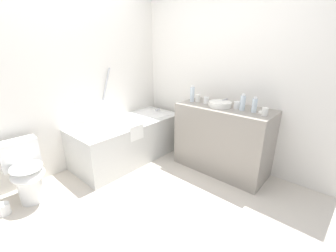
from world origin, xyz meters
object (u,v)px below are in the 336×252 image
Objects in this scene: sink_basin at (220,104)px; water_bottle_1 at (192,94)px; toilet at (26,171)px; drinking_glass_3 at (206,100)px; toilet_paper_roll at (4,209)px; soap_dish at (262,112)px; drinking_glass_2 at (198,98)px; sink_faucet at (226,102)px; drinking_glass_1 at (237,105)px; water_bottle_2 at (243,103)px; drinking_glass_0 at (265,112)px; bathtub at (129,138)px; water_bottle_0 at (254,105)px.

water_bottle_1 reaches higher than sink_basin.
toilet is 2.38× the size of sink_basin.
toilet_paper_roll is (-2.26, 0.92, -0.88)m from drinking_glass_3.
drinking_glass_2 is at bearing 91.29° from soap_dish.
drinking_glass_2 is 0.87m from soap_dish.
sink_faucet is 0.23m from drinking_glass_1.
toilet_paper_roll is at bearing 160.89° from drinking_glass_2.
water_bottle_1 reaches higher than toilet.
sink_basin is at bearing -89.14° from water_bottle_1.
drinking_glass_1 is at bearing 64.48° from water_bottle_2.
water_bottle_1 is (-0.18, 0.43, 0.07)m from sink_faucet.
toilet_paper_roll is at bearing 142.12° from drinking_glass_0.
drinking_glass_2 reaches higher than toilet_paper_roll.
drinking_glass_3 is at bearing 93.33° from drinking_glass_1.
soap_dish is at bearing -86.38° from water_bottle_1.
bathtub is 1.71m from water_bottle_2.
water_bottle_1 reaches higher than drinking_glass_3.
toilet_paper_roll is at bearing 157.88° from drinking_glass_3.
bathtub is 7.23× the size of water_bottle_1.
water_bottle_2 is at bearing 79.84° from drinking_glass_0.
water_bottle_2 reaches higher than sink_basin.
water_bottle_1 is 1.86× the size of toilet_paper_roll.
water_bottle_2 is (0.02, -0.28, 0.06)m from sink_basin.
drinking_glass_1 is (0.03, 0.22, -0.04)m from water_bottle_0.
water_bottle_0 is 2.20× the size of drinking_glass_1.
water_bottle_2 reaches higher than toilet_paper_roll.
drinking_glass_2 is 1.16× the size of drinking_glass_3.
water_bottle_0 is 0.65m from drinking_glass_3.
drinking_glass_0 is 0.10m from soap_dish.
water_bottle_0 is at bearing -68.50° from bathtub.
toilet is at bearing 148.17° from sink_basin.
drinking_glass_3 is (0.04, -0.20, -0.06)m from water_bottle_1.
bathtub is 18.69× the size of drinking_glass_3.
soap_dish is (0.02, -0.09, -0.07)m from water_bottle_0.
sink_basin is 1.56× the size of water_bottle_0.
toilet is 2.30m from drinking_glass_3.
drinking_glass_3 is (-0.13, 0.23, 0.01)m from sink_faucet.
water_bottle_2 is at bearing 98.14° from soap_dish.
sink_basin is (0.59, -1.16, 0.61)m from bathtub.
toilet_paper_roll is (-0.27, -0.07, -0.29)m from toilet.
water_bottle_2 is 0.65m from drinking_glass_2.
water_bottle_2 is 0.24m from soap_dish.
water_bottle_1 is at bearing -51.04° from bathtub.
drinking_glass_3 is at bearing 120.77° from sink_faucet.
drinking_glass_2 is (1.99, -0.85, 0.59)m from toilet.
drinking_glass_3 is at bearing 68.22° from toilet.
water_bottle_1 is at bearing 88.68° from drinking_glass_0.
water_bottle_1 is (-0.01, 0.43, 0.07)m from sink_basin.
water_bottle_2 is 1.99× the size of drinking_glass_2.
toilet is at bearing 139.32° from soap_dish.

